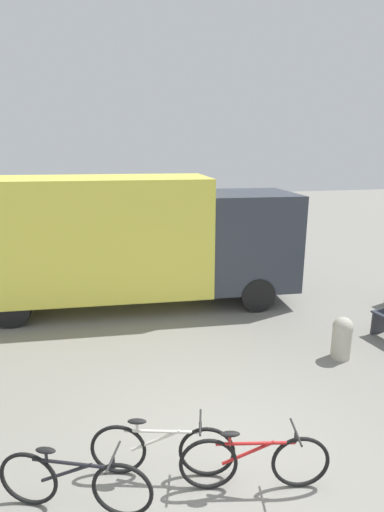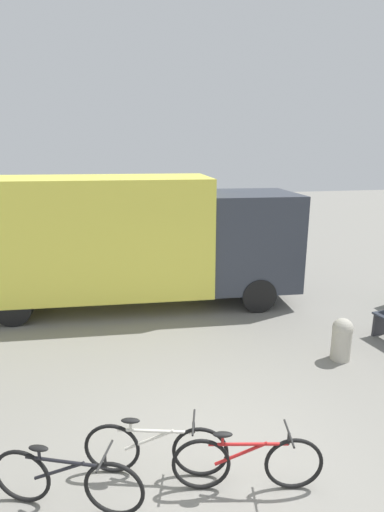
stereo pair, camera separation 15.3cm
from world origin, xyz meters
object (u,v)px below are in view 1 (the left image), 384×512
object	(u,v)px
bicycle_middle	(162,449)
bicycle_far	(254,461)
delivery_truck	(126,237)
bicycle_near	(74,483)
bollard_near_bench	(342,336)

from	to	relation	value
bicycle_middle	bicycle_far	xyz separation A→B (m)	(0.97, -0.42, 0.00)
delivery_truck	bicycle_near	world-z (taller)	delivery_truck
delivery_truck	bicycle_far	world-z (taller)	delivery_truck
bicycle_near	delivery_truck	bearing A→B (deg)	101.49
bicycle_far	bollard_near_bench	world-z (taller)	bollard_near_bench
delivery_truck	bollard_near_bench	bearing A→B (deg)	-41.21
delivery_truck	bicycle_middle	size ratio (longest dim) A/B	4.92
delivery_truck	bollard_near_bench	size ratio (longest dim) A/B	10.16
bicycle_near	bicycle_middle	distance (m)	1.01
bicycle_middle	bollard_near_bench	size ratio (longest dim) A/B	2.07
delivery_truck	bollard_near_bench	world-z (taller)	delivery_truck
delivery_truck	bicycle_middle	world-z (taller)	delivery_truck
bicycle_far	bollard_near_bench	distance (m)	3.58
bicycle_near	bicycle_middle	size ratio (longest dim) A/B	0.97
bicycle_near	bollard_near_bench	world-z (taller)	bollard_near_bench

